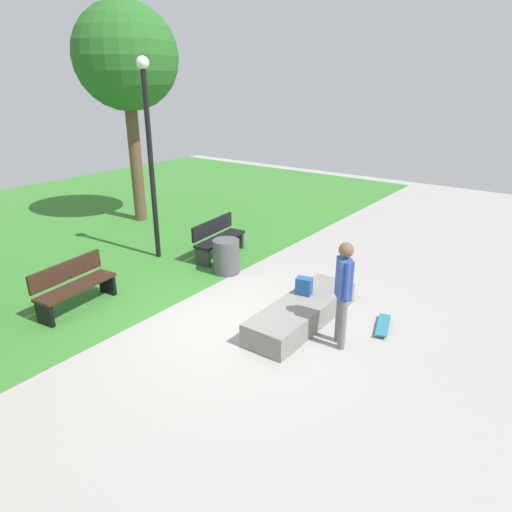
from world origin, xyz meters
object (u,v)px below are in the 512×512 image
object	(u,v)px
skater_performing_trick	(343,287)
park_bench_far_right	(218,237)
tree_young_birch	(126,59)
concrete_ledge	(302,312)
park_bench_far_left	(74,284)
lamp_post	(149,143)
skateboard_by_ledge	(383,325)
trash_bin	(226,256)
backpack_on_ledge	(304,286)

from	to	relation	value
skater_performing_trick	park_bench_far_right	bearing A→B (deg)	65.95
park_bench_far_right	tree_young_birch	world-z (taller)	tree_young_birch
concrete_ledge	park_bench_far_left	size ratio (longest dim) A/B	1.58
park_bench_far_right	lamp_post	bearing A→B (deg)	128.36
park_bench_far_left	skateboard_by_ledge	bearing A→B (deg)	-61.54
tree_young_birch	trash_bin	xyz separation A→B (m)	(-1.64, -4.85, -4.25)
concrete_ledge	park_bench_far_right	size ratio (longest dim) A/B	1.58
lamp_post	skater_performing_trick	bearing A→B (deg)	-100.33
skater_performing_trick	park_bench_far_left	size ratio (longest dim) A/B	1.09
lamp_post	skateboard_by_ledge	bearing A→B (deg)	-90.56
skater_performing_trick	trash_bin	distance (m)	3.71
backpack_on_ledge	park_bench_far_left	distance (m)	4.33
skater_performing_trick	park_bench_far_left	bearing A→B (deg)	111.08
concrete_ledge	trash_bin	world-z (taller)	trash_bin
tree_young_birch	concrete_ledge	bearing A→B (deg)	-109.24
skateboard_by_ledge	lamp_post	distance (m)	6.42
skateboard_by_ledge	trash_bin	size ratio (longest dim) A/B	1.06
concrete_ledge	skater_performing_trick	bearing A→B (deg)	-107.10
concrete_ledge	backpack_on_ledge	distance (m)	0.49
park_bench_far_left	lamp_post	distance (m)	3.68
backpack_on_ledge	trash_bin	size ratio (longest dim) A/B	0.41
park_bench_far_left	trash_bin	world-z (taller)	park_bench_far_left
lamp_post	park_bench_far_right	bearing A→B (deg)	-51.64
backpack_on_ledge	lamp_post	xyz separation A→B (m)	(0.43, 4.42, 2.18)
skateboard_by_ledge	park_bench_far_left	distance (m)	5.75
skater_performing_trick	park_bench_far_left	world-z (taller)	skater_performing_trick
skateboard_by_ledge	lamp_post	xyz separation A→B (m)	(0.06, 5.83, 2.69)
concrete_ledge	skateboard_by_ledge	distance (m)	1.43
backpack_on_ledge	lamp_post	bearing A→B (deg)	161.84
park_bench_far_right	skater_performing_trick	bearing A→B (deg)	-114.05
backpack_on_ledge	trash_bin	bearing A→B (deg)	152.14
park_bench_far_right	trash_bin	size ratio (longest dim) A/B	2.11
park_bench_far_left	park_bench_far_right	distance (m)	3.73
concrete_ledge	trash_bin	bearing A→B (deg)	69.67
park_bench_far_right	tree_young_birch	bearing A→B (deg)	76.72
backpack_on_ledge	skateboard_by_ledge	bearing A→B (deg)	2.40
skateboard_by_ledge	trash_bin	distance (m)	3.84
concrete_ledge	park_bench_far_left	xyz separation A→B (m)	(-2.07, 3.78, 0.28)
backpack_on_ledge	tree_young_birch	xyz separation A→B (m)	(2.30, 7.26, 4.07)
tree_young_birch	lamp_post	distance (m)	3.89
backpack_on_ledge	trash_bin	xyz separation A→B (m)	(0.66, 2.41, -0.18)
park_bench_far_right	trash_bin	world-z (taller)	park_bench_far_right
backpack_on_ledge	tree_young_birch	bearing A→B (deg)	149.89
skater_performing_trick	skateboard_by_ledge	distance (m)	1.42
skater_performing_trick	skateboard_by_ledge	bearing A→B (deg)	-22.03
backpack_on_ledge	park_bench_far_right	distance (m)	3.53
skateboard_by_ledge	trash_bin	bearing A→B (deg)	85.76
park_bench_far_right	trash_bin	xyz separation A→B (m)	(-0.69, -0.85, -0.09)
park_bench_far_left	lamp_post	bearing A→B (deg)	15.66
backpack_on_ledge	skater_performing_trick	size ratio (longest dim) A/B	0.18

